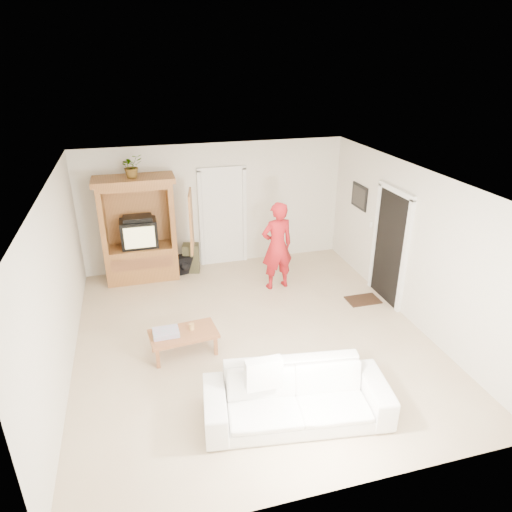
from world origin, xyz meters
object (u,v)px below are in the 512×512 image
at_px(man, 277,246).
at_px(coffee_table, 184,335).
at_px(sofa, 297,396).
at_px(armoire, 141,236).

height_order(man, coffee_table, man).
relative_size(sofa, coffee_table, 2.17).
distance_m(man, sofa, 3.59).
bearing_deg(coffee_table, armoire, 93.29).
relative_size(man, coffee_table, 1.65).
bearing_deg(man, sofa, 68.90).
distance_m(armoire, sofa, 4.87).
xyz_separation_m(armoire, man, (2.48, -1.10, -0.04)).
xyz_separation_m(man, coffee_table, (-2.02, -1.72, -0.54)).
bearing_deg(sofa, coffee_table, 132.19).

